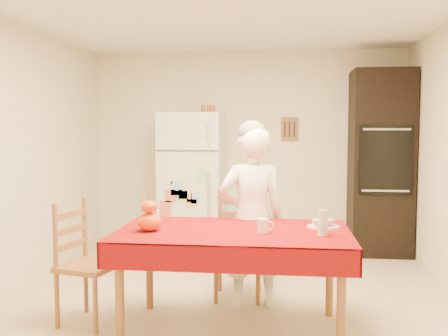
% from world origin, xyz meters
% --- Properties ---
extents(floor, '(4.50, 4.50, 0.00)m').
position_xyz_m(floor, '(0.00, 0.00, 0.00)').
color(floor, tan).
rests_on(floor, ground).
extents(room_shell, '(4.02, 4.52, 2.51)m').
position_xyz_m(room_shell, '(0.00, 0.00, 1.62)').
color(room_shell, beige).
rests_on(room_shell, ground).
extents(refrigerator, '(0.75, 0.74, 1.70)m').
position_xyz_m(refrigerator, '(-0.65, 1.88, 0.85)').
color(refrigerator, white).
rests_on(refrigerator, floor).
extents(oven_cabinet, '(0.70, 0.62, 2.20)m').
position_xyz_m(oven_cabinet, '(1.63, 1.93, 1.10)').
color(oven_cabinet, black).
rests_on(oven_cabinet, floor).
extents(dining_table, '(1.70, 1.00, 0.76)m').
position_xyz_m(dining_table, '(0.10, -0.61, 0.69)').
color(dining_table, brown).
rests_on(dining_table, floor).
extents(chair_far, '(0.43, 0.41, 0.95)m').
position_xyz_m(chair_far, '(0.08, 0.18, 0.51)').
color(chair_far, brown).
rests_on(chair_far, floor).
extents(chair_left, '(0.49, 0.50, 0.95)m').
position_xyz_m(chair_left, '(-1.07, -0.57, 0.51)').
color(chair_left, brown).
rests_on(chair_left, floor).
extents(seated_woman, '(0.63, 0.49, 1.51)m').
position_xyz_m(seated_woman, '(0.21, -0.10, 0.76)').
color(seated_woman, white).
rests_on(seated_woman, floor).
extents(coffee_mug, '(0.08, 0.08, 0.10)m').
position_xyz_m(coffee_mug, '(0.32, -0.68, 0.81)').
color(coffee_mug, white).
rests_on(coffee_mug, dining_table).
extents(pumpkin_lower, '(0.18, 0.18, 0.13)m').
position_xyz_m(pumpkin_lower, '(-0.50, -0.72, 0.83)').
color(pumpkin_lower, '#C65704').
rests_on(pumpkin_lower, dining_table).
extents(pumpkin_upper, '(0.12, 0.12, 0.09)m').
position_xyz_m(pumpkin_upper, '(-0.50, -0.72, 0.94)').
color(pumpkin_upper, '#E95605').
rests_on(pumpkin_upper, pumpkin_lower).
extents(wine_glass, '(0.07, 0.07, 0.18)m').
position_xyz_m(wine_glass, '(0.74, -0.72, 0.85)').
color(wine_glass, silver).
rests_on(wine_glass, dining_table).
extents(bread_plate, '(0.24, 0.24, 0.02)m').
position_xyz_m(bread_plate, '(0.77, -0.46, 0.77)').
color(bread_plate, white).
rests_on(bread_plate, dining_table).
extents(bread_loaf, '(0.18, 0.10, 0.06)m').
position_xyz_m(bread_loaf, '(0.77, -0.46, 0.81)').
color(bread_loaf, '#9F774E').
rests_on(bread_loaf, bread_plate).
extents(spice_jar_left, '(0.05, 0.05, 0.10)m').
position_xyz_m(spice_jar_left, '(-0.52, 1.93, 1.75)').
color(spice_jar_left, '#8C5B19').
rests_on(spice_jar_left, refrigerator).
extents(spice_jar_mid, '(0.05, 0.05, 0.10)m').
position_xyz_m(spice_jar_mid, '(-0.45, 1.93, 1.75)').
color(spice_jar_mid, '#92561A').
rests_on(spice_jar_mid, refrigerator).
extents(spice_jar_right, '(0.05, 0.05, 0.10)m').
position_xyz_m(spice_jar_right, '(-0.40, 1.93, 1.75)').
color(spice_jar_right, '#985C1B').
rests_on(spice_jar_right, refrigerator).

